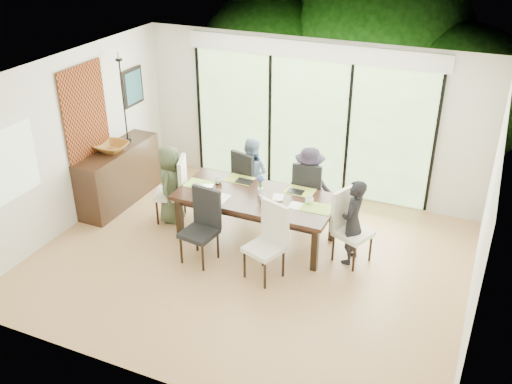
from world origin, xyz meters
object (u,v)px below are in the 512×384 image
at_px(person_far_left, 251,175).
at_px(table_top, 256,198).
at_px(person_left_end, 170,184).
at_px(cup_c, 309,200).
at_px(chair_far_right, 309,190).
at_px(cup_b, 263,198).
at_px(chair_near_right, 264,243).
at_px(cup_a, 218,180).
at_px(chair_left_end, 170,189).
at_px(bowl, 112,147).
at_px(person_right_end, 353,222).
at_px(sideboard, 119,175).
at_px(chair_right_end, 354,228).
at_px(vase, 260,191).
at_px(laptop, 202,187).
at_px(chair_far_left, 252,179).
at_px(person_far_right, 309,186).
at_px(chair_near_left, 199,228).

bearing_deg(person_far_left, table_top, 118.58).
bearing_deg(person_left_end, cup_c, -98.97).
relative_size(chair_far_right, cup_b, 11.00).
xyz_separation_m(chair_near_right, cup_a, (-1.20, 1.02, 0.25)).
bearing_deg(chair_left_end, person_left_end, 69.48).
distance_m(table_top, bowl, 2.63).
relative_size(table_top, person_right_end, 1.86).
distance_m(chair_near_right, person_far_left, 1.95).
bearing_deg(sideboard, chair_far_right, 12.03).
relative_size(chair_right_end, cup_b, 11.00).
bearing_deg(vase, person_far_left, 122.66).
relative_size(table_top, cup_b, 24.00).
relative_size(chair_far_right, sideboard, 0.62).
bearing_deg(cup_b, chair_left_end, 176.53).
distance_m(table_top, vase, 0.11).
xyz_separation_m(table_top, chair_near_right, (0.50, -0.87, -0.17)).
bearing_deg(person_far_left, laptop, 66.85).
distance_m(chair_far_left, person_far_left, 0.10).
relative_size(chair_right_end, person_far_left, 0.85).
bearing_deg(cup_b, person_far_right, 66.73).
xyz_separation_m(person_far_left, sideboard, (-2.16, -0.65, -0.14)).
bearing_deg(person_far_right, person_far_left, -11.20).
xyz_separation_m(chair_near_left, sideboard, (-2.11, 1.05, -0.05)).
height_order(chair_right_end, chair_near_left, same).
xyz_separation_m(chair_right_end, laptop, (-2.35, -0.10, 0.21)).
relative_size(person_left_end, vase, 10.75).
relative_size(person_right_end, vase, 10.75).
height_order(person_far_left, bowl, person_far_left).
bearing_deg(cup_c, chair_near_right, -107.19).
bearing_deg(table_top, chair_right_end, 0.00).
distance_m(chair_far_left, chair_near_left, 1.72).
height_order(chair_left_end, vase, chair_left_end).
relative_size(chair_far_left, sideboard, 0.62).
distance_m(chair_near_right, person_right_end, 1.31).
xyz_separation_m(table_top, cup_a, (-0.70, 0.15, 0.08)).
xyz_separation_m(table_top, chair_near_left, (-0.50, -0.87, -0.17)).
xyz_separation_m(chair_far_left, chair_near_right, (0.95, -1.72, 0.00)).
bearing_deg(person_right_end, table_top, -85.93).
distance_m(chair_near_right, person_far_right, 1.70).
xyz_separation_m(cup_a, bowl, (-1.91, -0.07, 0.26)).
distance_m(cup_a, bowl, 1.93).
bearing_deg(cup_c, chair_near_left, -143.27).
distance_m(vase, cup_c, 0.75).
height_order(cup_a, cup_b, cup_a).
distance_m(chair_near_left, laptop, 0.87).
bearing_deg(laptop, chair_near_left, -83.25).
bearing_deg(bowl, cup_c, 0.39).
height_order(cup_c, bowl, bowl).
height_order(vase, bowl, bowl).
height_order(chair_far_left, chair_near_right, same).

